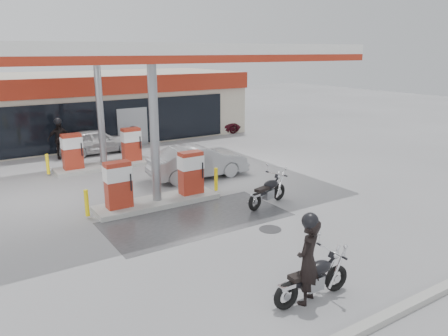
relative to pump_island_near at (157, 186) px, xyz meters
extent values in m
plane|color=gray|center=(0.00, -2.00, -0.71)|extent=(90.00, 90.00, 0.00)
cube|color=#4C4C4F|center=(0.50, -2.00, -0.71)|extent=(6.00, 3.00, 0.00)
cylinder|color=#38383A|center=(2.00, -4.00, -0.71)|extent=(0.70, 0.70, 0.01)
cube|color=gray|center=(0.00, -9.00, -0.64)|extent=(28.00, 0.25, 0.15)
cube|color=#BBB29D|center=(0.00, 14.00, 1.29)|extent=(22.00, 8.00, 4.00)
cube|color=black|center=(0.00, 9.97, 0.69)|extent=(18.00, 0.10, 2.60)
cube|color=maroon|center=(0.00, 9.90, 2.79)|extent=(22.00, 0.25, 1.00)
cube|color=navy|center=(7.00, 9.85, 2.79)|extent=(3.50, 0.12, 0.80)
cube|color=gray|center=(3.00, 9.93, 0.39)|extent=(1.80, 0.14, 2.20)
cube|color=silver|center=(0.00, 3.00, 4.59)|extent=(16.00, 10.00, 0.60)
cube|color=maroon|center=(0.00, -1.95, 4.41)|extent=(16.00, 0.12, 0.24)
cube|color=maroon|center=(0.00, 7.95, 4.41)|extent=(16.00, 0.12, 0.24)
cylinder|color=gray|center=(0.00, 0.00, 1.88)|extent=(0.32, 0.32, 5.00)
cylinder|color=gray|center=(0.00, 6.00, 1.88)|extent=(0.32, 0.32, 5.00)
cube|color=#9E9E99|center=(0.00, 0.00, -0.62)|extent=(4.50, 1.30, 0.18)
cube|color=maroon|center=(-1.40, 0.00, 0.27)|extent=(0.85, 0.48, 1.60)
cube|color=maroon|center=(1.40, 0.00, 0.27)|extent=(0.85, 0.48, 1.60)
cube|color=silver|center=(-1.40, 0.00, 0.67)|extent=(0.88, 0.52, 0.50)
cube|color=silver|center=(1.40, 0.00, 0.67)|extent=(0.88, 0.52, 0.50)
cylinder|color=yellow|center=(-2.50, 0.00, -0.17)|extent=(0.14, 0.14, 0.90)
cylinder|color=yellow|center=(2.50, 0.00, -0.17)|extent=(0.14, 0.14, 0.90)
cube|color=#9E9E99|center=(0.00, 6.00, -0.62)|extent=(4.50, 1.30, 0.18)
cube|color=maroon|center=(-1.40, 6.00, 0.27)|extent=(0.85, 0.48, 1.60)
cube|color=maroon|center=(1.40, 6.00, 0.27)|extent=(0.85, 0.48, 1.60)
cube|color=silver|center=(-1.40, 6.00, 0.67)|extent=(0.88, 0.52, 0.50)
cube|color=silver|center=(1.40, 6.00, 0.67)|extent=(0.88, 0.52, 0.50)
cylinder|color=yellow|center=(-2.50, 6.00, -0.17)|extent=(0.14, 0.14, 0.90)
cylinder|color=yellow|center=(2.50, 6.00, -0.17)|extent=(0.14, 0.14, 0.90)
torus|color=black|center=(1.02, -7.62, -0.39)|extent=(0.64, 0.17, 0.63)
torus|color=black|center=(-0.44, -7.57, -0.39)|extent=(0.64, 0.17, 0.63)
cube|color=gray|center=(0.33, -7.60, -0.31)|extent=(0.43, 0.27, 0.32)
cube|color=black|center=(0.18, -7.59, -0.20)|extent=(0.96, 0.14, 0.08)
ellipsoid|color=black|center=(0.49, -7.60, 0.03)|extent=(0.60, 0.36, 0.30)
cube|color=black|center=(-0.04, -7.58, -0.03)|extent=(0.59, 0.27, 0.11)
cylinder|color=silver|center=(0.81, -7.61, 0.35)|extent=(0.07, 0.80, 0.04)
sphere|color=silver|center=(0.94, -7.62, 0.22)|extent=(0.19, 0.19, 0.19)
cylinder|color=silver|center=(-0.19, -7.43, -0.41)|extent=(0.95, 0.12, 0.08)
imported|color=black|center=(0.13, -7.59, 0.27)|extent=(0.85, 0.74, 1.96)
torus|color=black|center=(3.99, -2.02, -0.39)|extent=(0.65, 0.31, 0.64)
torus|color=black|center=(2.58, -2.41, -0.39)|extent=(0.65, 0.31, 0.64)
cube|color=gray|center=(3.33, -2.20, -0.31)|extent=(0.48, 0.36, 0.32)
cube|color=black|center=(3.18, -2.25, -0.20)|extent=(0.95, 0.36, 0.08)
ellipsoid|color=black|center=(3.48, -2.16, 0.03)|extent=(0.66, 0.49, 0.30)
cube|color=black|center=(2.97, -2.30, -0.03)|extent=(0.63, 0.40, 0.11)
cylinder|color=silver|center=(3.79, -2.08, 0.35)|extent=(0.25, 0.79, 0.04)
sphere|color=silver|center=(3.91, -2.04, 0.22)|extent=(0.19, 0.19, 0.19)
cylinder|color=silver|center=(2.78, -2.20, -0.41)|extent=(0.94, 0.34, 0.08)
imported|color=silver|center=(0.65, 9.20, -0.04)|extent=(3.98, 1.67, 1.34)
imported|color=#5A5A5F|center=(1.92, 7.00, 0.14)|extent=(0.84, 0.97, 1.70)
imported|color=#919398|center=(2.95, 2.20, 0.00)|extent=(4.42, 1.77, 1.43)
imported|color=#480F1A|center=(9.07, 10.86, -0.19)|extent=(3.90, 2.17, 1.03)
imported|color=black|center=(-1.26, 9.04, 0.28)|extent=(1.19, 0.56, 1.97)
camera|label=1|loc=(-6.04, -13.80, 4.68)|focal=35.00mm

